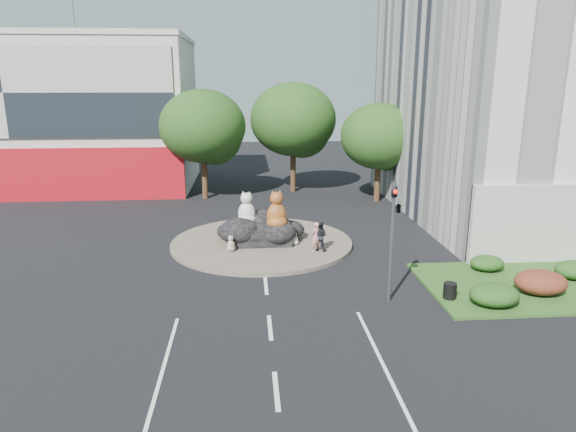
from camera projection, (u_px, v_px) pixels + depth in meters
name	position (u px, v px, depth m)	size (l,w,h in m)	color
ground	(270.00, 328.00, 18.90)	(120.00, 120.00, 0.00)	black
roundabout_island	(262.00, 243.00, 28.51)	(10.00, 10.00, 0.20)	brown
rock_plinth	(262.00, 233.00, 28.37)	(3.20, 2.60, 0.90)	black
shophouse_block	(39.00, 113.00, 42.84)	(25.20, 12.30, 17.40)	beige
grass_verge	(537.00, 285.00, 22.70)	(10.00, 6.00, 0.12)	#274E1A
tree_left	(204.00, 130.00, 38.52)	(6.46, 6.46, 8.27)	#382314
tree_mid	(294.00, 123.00, 40.91)	(6.84, 6.84, 8.76)	#382314
tree_right	(380.00, 140.00, 37.76)	(5.70, 5.70, 7.30)	#382314
hedge_near_green	(494.00, 295.00, 20.41)	(2.00, 1.60, 0.90)	#173A12
hedge_red	(541.00, 282.00, 21.56)	(2.20, 1.76, 0.99)	#521B16
hedge_mid_green	(575.00, 270.00, 23.22)	(1.80, 1.44, 0.81)	#173A12
hedge_back_green	(487.00, 263.00, 24.22)	(1.60, 1.28, 0.72)	#173A12
traffic_light	(395.00, 216.00, 20.30)	(0.44, 1.24, 5.00)	#595B60
street_lamp	(510.00, 166.00, 26.44)	(2.34, 0.22, 8.06)	#595B60
cat_white	(247.00, 208.00, 28.25)	(1.13, 0.98, 1.88)	beige
cat_tabby	(277.00, 209.00, 27.53)	(1.26, 1.09, 2.10)	#BF5627
kitten_calico	(231.00, 243.00, 26.75)	(0.52, 0.45, 0.86)	silver
kitten_white	(295.00, 238.00, 27.79)	(0.45, 0.39, 0.75)	silver
pedestrian_pink	(316.00, 237.00, 26.52)	(0.58, 0.38, 1.58)	tan
pedestrian_dark	(320.00, 236.00, 26.70)	(0.77, 0.60, 1.58)	black
parked_car	(104.00, 189.00, 39.84)	(1.45, 4.17, 1.37)	#A1A3A8
litter_bin	(450.00, 291.00, 21.10)	(0.54, 0.54, 0.66)	black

